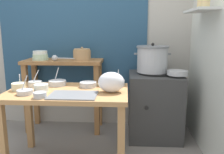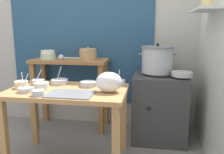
% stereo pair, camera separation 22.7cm
% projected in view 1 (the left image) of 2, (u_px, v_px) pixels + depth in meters
% --- Properties ---
extents(wall_back, '(4.40, 0.12, 2.60)m').
position_uv_depth(wall_back, '(92.00, 27.00, 3.07)').
color(wall_back, '#B2ADA3').
rests_on(wall_back, ground).
extents(wall_right, '(0.30, 3.20, 2.60)m').
position_uv_depth(wall_right, '(223.00, 26.00, 2.12)').
color(wall_right, silver).
rests_on(wall_right, ground).
extents(prep_table, '(1.10, 0.66, 0.72)m').
position_uv_depth(prep_table, '(68.00, 102.00, 2.19)').
color(prep_table, '#B27F4C').
rests_on(prep_table, ground).
extents(back_shelf_table, '(0.96, 0.40, 0.90)m').
position_uv_depth(back_shelf_table, '(64.00, 77.00, 2.96)').
color(back_shelf_table, '#9E6B3D').
rests_on(back_shelf_table, ground).
extents(stove_block, '(0.60, 0.61, 0.78)m').
position_uv_depth(stove_block, '(154.00, 105.00, 2.82)').
color(stove_block, '#383838').
rests_on(stove_block, ground).
extents(steamer_pot, '(0.42, 0.37, 0.34)m').
position_uv_depth(steamer_pot, '(152.00, 59.00, 2.74)').
color(steamer_pot, '#B7BABF').
rests_on(steamer_pot, stove_block).
extents(clay_pot, '(0.21, 0.21, 0.16)m').
position_uv_depth(clay_pot, '(82.00, 55.00, 2.88)').
color(clay_pot, tan).
rests_on(clay_pot, back_shelf_table).
extents(bowl_stack_enamel, '(0.19, 0.19, 0.11)m').
position_uv_depth(bowl_stack_enamel, '(40.00, 56.00, 2.89)').
color(bowl_stack_enamel, '#B7D1AD').
rests_on(bowl_stack_enamel, back_shelf_table).
extents(ladle, '(0.28, 0.09, 0.07)m').
position_uv_depth(ladle, '(56.00, 58.00, 2.81)').
color(ladle, '#B7BABF').
rests_on(ladle, back_shelf_table).
extents(serving_tray, '(0.40, 0.28, 0.01)m').
position_uv_depth(serving_tray, '(73.00, 95.00, 2.00)').
color(serving_tray, slate).
rests_on(serving_tray, prep_table).
extents(plastic_bag, '(0.23, 0.17, 0.18)m').
position_uv_depth(plastic_bag, '(111.00, 82.00, 2.09)').
color(plastic_bag, white).
rests_on(plastic_bag, prep_table).
extents(wide_pan, '(0.22, 0.22, 0.05)m').
position_uv_depth(wide_pan, '(177.00, 73.00, 2.58)').
color(wide_pan, '#B7BABF').
rests_on(wide_pan, stove_block).
extents(prep_bowl_0, '(0.16, 0.16, 0.05)m').
position_uv_depth(prep_bowl_0, '(88.00, 84.00, 2.29)').
color(prep_bowl_0, '#B7BABF').
rests_on(prep_bowl_0, prep_table).
extents(prep_bowl_1, '(0.13, 0.13, 0.16)m').
position_uv_depth(prep_bowl_1, '(35.00, 83.00, 2.32)').
color(prep_bowl_1, '#B7BABF').
rests_on(prep_bowl_1, prep_table).
extents(prep_bowl_2, '(0.14, 0.14, 0.16)m').
position_uv_depth(prep_bowl_2, '(25.00, 92.00, 2.03)').
color(prep_bowl_2, '#B7BABF').
rests_on(prep_bowl_2, prep_table).
extents(prep_bowl_3, '(0.12, 0.12, 0.16)m').
position_uv_depth(prep_bowl_3, '(19.00, 86.00, 2.16)').
color(prep_bowl_3, beige).
rests_on(prep_bowl_3, prep_table).
extents(prep_bowl_4, '(0.17, 0.17, 0.18)m').
position_uv_depth(prep_bowl_4, '(57.00, 83.00, 2.36)').
color(prep_bowl_4, '#B7BABF').
rests_on(prep_bowl_4, prep_table).
extents(prep_bowl_5, '(0.13, 0.13, 0.07)m').
position_uv_depth(prep_bowl_5, '(41.00, 88.00, 2.12)').
color(prep_bowl_5, silver).
rests_on(prep_bowl_5, prep_table).
extents(prep_bowl_6, '(0.11, 0.11, 0.16)m').
position_uv_depth(prep_bowl_6, '(119.00, 82.00, 2.34)').
color(prep_bowl_6, '#B7BABF').
rests_on(prep_bowl_6, prep_table).
extents(prep_bowl_7, '(0.12, 0.12, 0.07)m').
position_uv_depth(prep_bowl_7, '(105.00, 82.00, 2.33)').
color(prep_bowl_7, '#E5C684').
rests_on(prep_bowl_7, prep_table).
extents(prep_bowl_8, '(0.11, 0.11, 0.05)m').
position_uv_depth(prep_bowl_8, '(40.00, 95.00, 1.93)').
color(prep_bowl_8, '#B7BABF').
rests_on(prep_bowl_8, prep_table).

